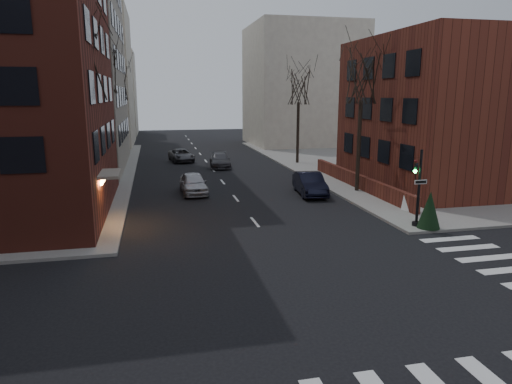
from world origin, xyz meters
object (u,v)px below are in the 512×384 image
at_px(traffic_signal, 417,193).
at_px(tree_left_b, 103,67).
at_px(car_lane_silver, 193,183).
at_px(evergreen_shrub, 430,210).
at_px(car_lane_gray, 220,160).
at_px(car_lane_far, 181,155).
at_px(tree_right_a, 362,77).
at_px(parked_sedan, 310,184).
at_px(streetlamp_far, 126,118).
at_px(tree_left_a, 79,63).
at_px(sandwich_board, 410,202).
at_px(tree_left_c, 117,83).
at_px(streetlamp_near, 110,133).
at_px(tree_right_b, 299,87).

bearing_deg(traffic_signal, tree_left_b, 134.54).
distance_m(car_lane_silver, evergreen_shrub, 16.07).
bearing_deg(car_lane_gray, car_lane_silver, -103.16).
bearing_deg(car_lane_far, evergreen_shrub, -76.57).
bearing_deg(tree_right_a, parked_sedan, 179.48).
bearing_deg(streetlamp_far, tree_left_a, -91.23).
distance_m(tree_left_a, sandwich_board, 19.86).
relative_size(traffic_signal, car_lane_silver, 0.93).
xyz_separation_m(tree_left_c, car_lane_silver, (6.16, -19.82, -7.29)).
distance_m(streetlamp_far, parked_sedan, 27.71).
relative_size(tree_left_a, streetlamp_near, 1.63).
xyz_separation_m(traffic_signal, streetlamp_far, (-16.14, 33.01, 2.33)).
xyz_separation_m(traffic_signal, parked_sedan, (-2.67, 9.04, -1.14)).
bearing_deg(streetlamp_far, car_lane_far, -44.95).
bearing_deg(streetlamp_near, evergreen_shrub, -39.15).
xyz_separation_m(tree_right_b, car_lane_far, (-11.31, 4.32, -6.94)).
relative_size(tree_right_b, streetlamp_far, 1.46).
xyz_separation_m(tree_left_b, tree_right_a, (17.60, -8.00, -0.88)).
relative_size(tree_left_c, evergreen_shrub, 5.04).
height_order(tree_right_b, car_lane_gray, tree_right_b).
bearing_deg(parked_sedan, tree_right_b, 81.77).
relative_size(sandwich_board, evergreen_shrub, 0.52).
bearing_deg(parked_sedan, tree_left_a, -158.03).
bearing_deg(traffic_signal, tree_left_a, 163.35).
height_order(tree_left_b, streetlamp_far, tree_left_b).
bearing_deg(tree_right_b, sandwich_board, -88.46).
bearing_deg(car_lane_silver, tree_left_a, -137.03).
relative_size(parked_sedan, car_lane_gray, 1.03).
xyz_separation_m(tree_right_b, car_lane_gray, (-7.92, -0.40, -6.92)).
bearing_deg(car_lane_silver, tree_right_a, -12.92).
distance_m(tree_right_b, streetlamp_near, 20.01).
xyz_separation_m(tree_right_b, evergreen_shrub, (-0.42, -23.50, -6.47)).
height_order(tree_left_c, tree_right_a, same).
bearing_deg(tree_right_b, tree_left_b, -161.18).
xyz_separation_m(tree_left_c, streetlamp_far, (0.60, 2.00, -3.79)).
height_order(traffic_signal, sandwich_board, traffic_signal).
height_order(car_lane_silver, car_lane_gray, car_lane_silver).
bearing_deg(evergreen_shrub, traffic_signal, 132.13).
xyz_separation_m(tree_left_a, evergreen_shrub, (17.18, -5.50, -7.36)).
relative_size(tree_left_a, tree_left_c, 1.06).
bearing_deg(tree_left_c, car_lane_far, -30.33).
relative_size(tree_left_c, car_lane_silver, 2.25).
bearing_deg(streetlamp_near, tree_left_a, -94.29).
bearing_deg(tree_right_a, tree_left_b, 155.56).
bearing_deg(traffic_signal, streetlamp_far, 116.06).
height_order(parked_sedan, car_lane_silver, parked_sedan).
relative_size(streetlamp_far, car_lane_gray, 1.38).
height_order(tree_left_b, tree_right_b, tree_left_b).
bearing_deg(tree_left_b, tree_right_a, -24.44).
bearing_deg(tree_right_b, tree_left_c, 155.56).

